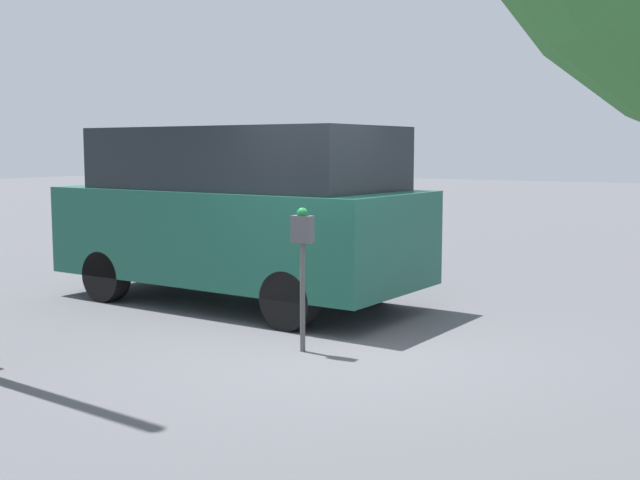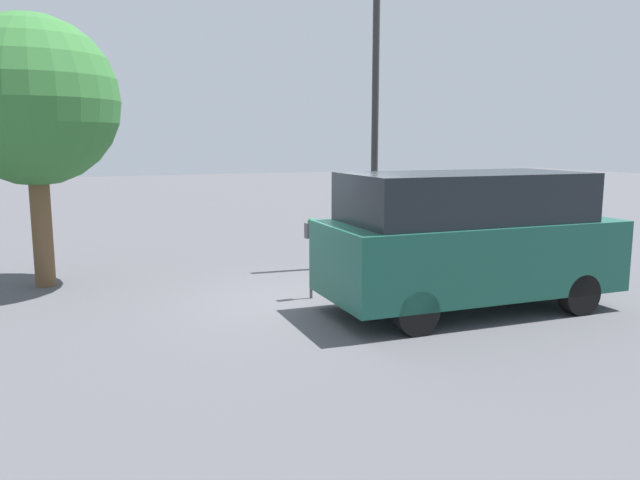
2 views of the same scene
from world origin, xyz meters
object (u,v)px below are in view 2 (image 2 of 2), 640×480
lamp_post (374,167)px  street_tree (33,102)px  parking_meter_far (583,217)px  parked_van (467,237)px  parking_meter_near (311,239)px

lamp_post → street_tree: (-6.51, 0.64, 1.22)m
parking_meter_far → street_tree: size_ratio=0.31×
lamp_post → street_tree: 6.66m
parking_meter_far → parked_van: size_ratio=0.32×
parking_meter_far → lamp_post: bearing=145.7°
parking_meter_near → street_tree: (-4.21, 2.77, 2.33)m
parking_meter_near → lamp_post: (2.31, 2.13, 1.11)m
parking_meter_far → parked_van: bearing=-163.8°
parking_meter_near → street_tree: 5.55m
lamp_post → street_tree: bearing=174.4°
parking_meter_near → street_tree: street_tree is taller
parking_meter_near → parking_meter_far: parking_meter_far is taller
parking_meter_far → street_tree: street_tree is taller
parking_meter_near → street_tree: bearing=140.6°
parking_meter_near → parked_van: 2.58m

